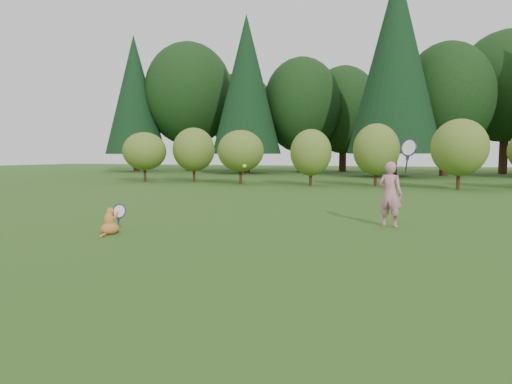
% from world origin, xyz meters
% --- Properties ---
extents(ground, '(100.00, 100.00, 0.00)m').
position_xyz_m(ground, '(0.00, 0.00, 0.00)').
color(ground, '#304F16').
rests_on(ground, ground).
extents(shrub_row, '(28.00, 3.00, 2.80)m').
position_xyz_m(shrub_row, '(0.00, 13.00, 1.40)').
color(shrub_row, '#596D22').
rests_on(shrub_row, ground).
extents(woodland_backdrop, '(48.00, 10.00, 15.00)m').
position_xyz_m(woodland_backdrop, '(0.00, 23.00, 7.50)').
color(woodland_backdrop, black).
rests_on(woodland_backdrop, ground).
extents(child, '(0.76, 0.54, 1.90)m').
position_xyz_m(child, '(2.58, 1.92, 0.67)').
color(child, pink).
rests_on(child, ground).
extents(cat, '(0.36, 0.71, 0.65)m').
position_xyz_m(cat, '(-2.04, -0.60, 0.25)').
color(cat, orange).
rests_on(cat, ground).
extents(tennis_ball, '(0.08, 0.08, 0.08)m').
position_xyz_m(tennis_ball, '(-0.06, 0.85, 1.19)').
color(tennis_ball, '#BECE18').
rests_on(tennis_ball, ground).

